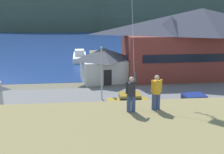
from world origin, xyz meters
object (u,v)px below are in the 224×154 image
(storage_shed_waterside, at_px, (103,64))
(wharf_dock, at_px, (98,59))
(parked_car_front_row_end, at_px, (193,103))
(harbor_lodge, at_px, (200,41))
(parked_car_mid_row_near, at_px, (129,102))
(person_companion, at_px, (156,91))
(moored_boat_wharfside, at_px, (80,57))
(parking_light_pole, at_px, (101,69))
(parked_car_front_row_silver, at_px, (176,130))
(parked_car_mid_row_far, at_px, (75,131))
(person_kite_flyer, at_px, (131,93))

(storage_shed_waterside, bearing_deg, wharf_dock, 90.27)
(storage_shed_waterside, xyz_separation_m, parked_car_front_row_end, (8.18, -12.68, -1.40))
(harbor_lodge, distance_m, parked_car_mid_row_near, 18.83)
(parked_car_front_row_end, xyz_separation_m, person_companion, (-7.28, -12.64, 5.57))
(harbor_lodge, bearing_deg, wharf_dock, 138.32)
(moored_boat_wharfside, xyz_separation_m, parking_light_pole, (2.90, -23.05, 2.91))
(moored_boat_wharfside, height_order, parked_car_mid_row_near, moored_boat_wharfside)
(storage_shed_waterside, distance_m, wharf_dock, 14.57)
(moored_boat_wharfside, height_order, parked_car_front_row_silver, moored_boat_wharfside)
(storage_shed_waterside, distance_m, parked_car_mid_row_far, 18.29)
(harbor_lodge, relative_size, storage_shed_waterside, 3.28)
(harbor_lodge, bearing_deg, parked_car_mid_row_near, -133.97)
(parked_car_mid_row_near, distance_m, person_kite_flyer, 14.97)
(wharf_dock, relative_size, parked_car_front_row_end, 3.64)
(parked_car_mid_row_far, xyz_separation_m, person_kite_flyer, (3.08, -7.59, 5.58))
(harbor_lodge, height_order, parked_car_mid_row_near, harbor_lodge)
(person_kite_flyer, bearing_deg, parked_car_mid_row_near, 81.12)
(storage_shed_waterside, relative_size, person_kite_flyer, 3.90)
(harbor_lodge, height_order, parked_car_front_row_end, harbor_lodge)
(parked_car_front_row_end, height_order, person_kite_flyer, person_kite_flyer)
(parked_car_mid_row_near, bearing_deg, parked_car_front_row_silver, -68.39)
(harbor_lodge, height_order, moored_boat_wharfside, harbor_lodge)
(parked_car_front_row_silver, bearing_deg, parked_car_front_row_end, 57.81)
(parked_car_mid_row_far, bearing_deg, wharf_dock, 84.04)
(harbor_lodge, distance_m, parked_car_mid_row_far, 26.74)
(storage_shed_waterside, distance_m, person_companion, 25.68)
(wharf_dock, bearing_deg, parking_light_pole, -91.76)
(harbor_lodge, relative_size, parked_car_front_row_silver, 5.51)
(harbor_lodge, bearing_deg, parked_car_front_row_silver, -116.67)
(wharf_dock, xyz_separation_m, moored_boat_wharfside, (-3.59, 0.56, 0.37))
(parked_car_mid_row_near, xyz_separation_m, person_kite_flyer, (-2.14, -13.72, 5.58))
(parked_car_mid_row_near, bearing_deg, storage_shed_waterside, 98.62)
(harbor_lodge, xyz_separation_m, storage_shed_waterside, (-14.52, -1.43, -2.88))
(harbor_lodge, bearing_deg, moored_boat_wharfside, 143.30)
(parked_car_mid_row_near, bearing_deg, person_kite_flyer, -98.88)
(parking_light_pole, bearing_deg, parked_car_front_row_silver, -63.49)
(storage_shed_waterside, height_order, parked_car_front_row_end, storage_shed_waterside)
(parked_car_mid_row_near, height_order, parked_car_front_row_end, same)
(parked_car_front_row_end, distance_m, parking_light_pole, 10.38)
(parked_car_mid_row_near, xyz_separation_m, parking_light_pole, (-2.54, 3.70, 2.57))
(harbor_lodge, height_order, storage_shed_waterside, harbor_lodge)
(person_kite_flyer, relative_size, person_companion, 1.07)
(parked_car_mid_row_far, relative_size, person_kite_flyer, 2.34)
(person_companion, bearing_deg, harbor_lodge, 63.02)
(parked_car_mid_row_far, bearing_deg, moored_boat_wharfside, 90.38)
(parked_car_front_row_silver, relative_size, parked_car_mid_row_near, 1.02)
(moored_boat_wharfside, bearing_deg, wharf_dock, -8.89)
(parked_car_mid_row_far, distance_m, person_kite_flyer, 9.91)
(parked_car_front_row_silver, bearing_deg, moored_boat_wharfside, 103.63)
(storage_shed_waterside, height_order, parked_car_front_row_silver, storage_shed_waterside)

